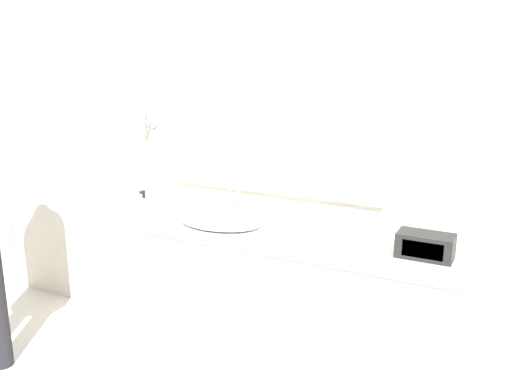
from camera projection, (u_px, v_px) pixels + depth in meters
name	position (u px, v px, depth m)	size (l,w,h in m)	color
wall_back	(294.00, 149.00, 3.18)	(8.00, 0.18, 2.55)	silver
vanity_counter	(270.00, 307.00, 3.14)	(2.14, 0.55, 0.89)	silver
sink_basin	(221.00, 220.00, 3.13)	(0.48, 0.39, 0.18)	silver
soap_bottle	(145.00, 209.00, 3.14)	(0.06, 0.06, 0.18)	white
appliance_box	(425.00, 246.00, 2.63)	(0.26, 0.14, 0.12)	black
picture_frame	(347.00, 224.00, 2.91)	(0.11, 0.01, 0.13)	#B2B2B7
hand_towel_near_sink	(314.00, 234.00, 2.90)	(0.16, 0.13, 0.04)	#A8B7C6
hand_towel_far_corner	(353.00, 247.00, 2.73)	(0.20, 0.11, 0.03)	silver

